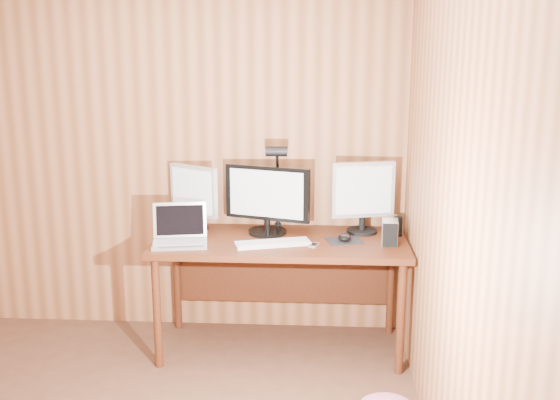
# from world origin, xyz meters

# --- Properties ---
(room_shell) EXTENTS (4.00, 4.00, 4.00)m
(room_shell) POSITION_xyz_m (0.00, 0.00, 1.25)
(room_shell) COLOR #502E1E
(room_shell) RESTS_ON ground
(desk) EXTENTS (1.60, 0.70, 0.75)m
(desk) POSITION_xyz_m (0.93, 1.70, 0.63)
(desk) COLOR #481F0F
(desk) RESTS_ON floor
(monitor_center) EXTENTS (0.56, 0.25, 0.45)m
(monitor_center) POSITION_xyz_m (0.84, 1.76, 0.98)
(monitor_center) COLOR black
(monitor_center) RESTS_ON desk
(monitor_left) EXTENTS (0.34, 0.23, 0.43)m
(monitor_left) POSITION_xyz_m (0.34, 1.83, 0.98)
(monitor_left) COLOR black
(monitor_left) RESTS_ON desk
(monitor_right) EXTENTS (0.42, 0.20, 0.47)m
(monitor_right) POSITION_xyz_m (1.46, 1.82, 1.00)
(monitor_right) COLOR black
(monitor_right) RESTS_ON desk
(laptop) EXTENTS (0.37, 0.31, 0.24)m
(laptop) POSITION_xyz_m (0.31, 1.53, 0.81)
(laptop) COLOR silver
(laptop) RESTS_ON desk
(keyboard) EXTENTS (0.48, 0.26, 0.02)m
(keyboard) POSITION_xyz_m (0.89, 1.52, 0.76)
(keyboard) COLOR silver
(keyboard) RESTS_ON desk
(mousepad) EXTENTS (0.25, 0.22, 0.00)m
(mousepad) POSITION_xyz_m (1.33, 1.62, 0.75)
(mousepad) COLOR black
(mousepad) RESTS_ON desk
(mouse) EXTENTS (0.09, 0.13, 0.04)m
(mouse) POSITION_xyz_m (1.33, 1.62, 0.77)
(mouse) COLOR black
(mouse) RESTS_ON mousepad
(hard_drive) EXTENTS (0.11, 0.15, 0.15)m
(hard_drive) POSITION_xyz_m (1.61, 1.57, 0.83)
(hard_drive) COLOR silver
(hard_drive) RESTS_ON desk
(phone) EXTENTS (0.07, 0.10, 0.01)m
(phone) POSITION_xyz_m (1.14, 1.51, 0.76)
(phone) COLOR silver
(phone) RESTS_ON desk
(speaker) EXTENTS (0.05, 0.05, 0.13)m
(speaker) POSITION_xyz_m (1.68, 1.76, 0.81)
(speaker) COLOR black
(speaker) RESTS_ON desk
(desk_lamp) EXTENTS (0.14, 0.20, 0.61)m
(desk_lamp) POSITION_xyz_m (0.89, 1.86, 1.13)
(desk_lamp) COLOR black
(desk_lamp) RESTS_ON desk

